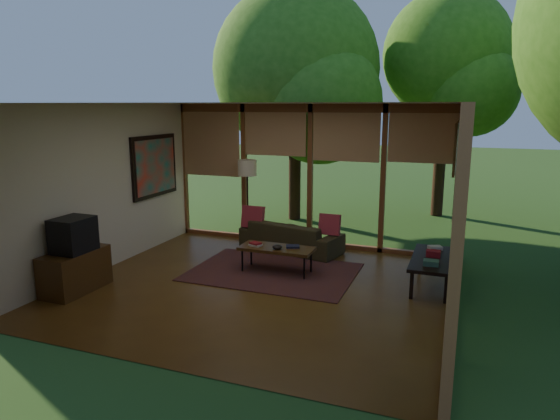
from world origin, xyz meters
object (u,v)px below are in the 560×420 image
at_px(media_cabinet, 75,271).
at_px(side_console, 433,260).
at_px(sofa, 291,236).
at_px(coffee_table, 277,249).
at_px(floor_lamp, 247,173).
at_px(television, 73,235).

height_order(media_cabinet, side_console, media_cabinet).
distance_m(sofa, side_console, 2.81).
xyz_separation_m(coffee_table, side_console, (2.41, 0.21, 0.02)).
distance_m(media_cabinet, floor_lamp, 3.65).
height_order(television, coffee_table, television).
bearing_deg(coffee_table, media_cabinet, -143.75).
bearing_deg(television, coffee_table, 36.47).
height_order(media_cabinet, coffee_table, media_cabinet).
height_order(media_cabinet, floor_lamp, floor_lamp).
bearing_deg(coffee_table, sofa, 98.72).
height_order(sofa, media_cabinet, media_cabinet).
xyz_separation_m(television, side_console, (4.85, 2.01, -0.44)).
relative_size(sofa, side_console, 1.35).
relative_size(sofa, floor_lamp, 1.15).
height_order(sofa, floor_lamp, floor_lamp).
bearing_deg(coffee_table, side_console, 5.00).
relative_size(media_cabinet, coffee_table, 0.83).
relative_size(media_cabinet, television, 1.82).
xyz_separation_m(media_cabinet, coffee_table, (2.46, 1.80, 0.09)).
relative_size(sofa, coffee_table, 1.58).
distance_m(media_cabinet, television, 0.55).
xyz_separation_m(sofa, television, (-2.25, -3.06, 0.57)).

